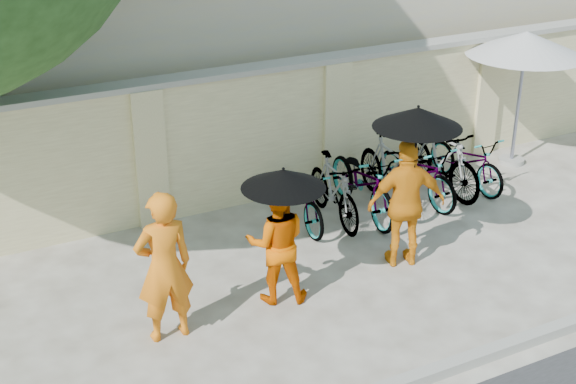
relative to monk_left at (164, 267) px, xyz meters
name	(u,v)px	position (x,y,z in m)	size (l,w,h in m)	color
ground	(319,308)	(1.78, -0.29, -0.89)	(80.00, 80.00, 0.00)	beige
kerb	(401,384)	(1.78, -1.99, -0.83)	(40.00, 0.16, 0.12)	gray
compound_wall	(274,133)	(2.78, 2.91, 0.11)	(20.00, 0.30, 2.00)	beige
building_behind	(231,34)	(3.78, 6.71, 0.71)	(14.00, 6.00, 3.20)	#B3ADA3
monk_left	(164,267)	(0.00, 0.00, 0.00)	(0.65, 0.42, 1.78)	orange
monk_center	(277,243)	(1.44, 0.14, -0.13)	(0.74, 0.58, 1.53)	#DC5800
parasol_center	(283,179)	(1.49, 0.06, 0.72)	(0.98, 0.98, 0.85)	black
monk_right	(406,204)	(3.30, 0.16, -0.03)	(1.00, 0.42, 1.71)	orange
parasol_right	(418,117)	(3.32, 0.08, 1.15)	(1.10, 1.10, 1.19)	black
patio_umbrella	(526,45)	(6.93, 2.15, 1.15)	(2.02, 2.02, 2.26)	gray
bike_0	(298,196)	(2.61, 1.81, -0.46)	(0.57, 1.64, 0.86)	#8A8CA5
bike_1	(334,190)	(3.11, 1.65, -0.40)	(0.46, 1.63, 0.98)	#8A8CA5
bike_2	(363,182)	(3.61, 1.67, -0.38)	(0.68, 1.95, 1.02)	#8A8CA5
bike_3	(389,171)	(4.11, 1.74, -0.34)	(0.51, 1.82, 1.09)	#8A8CA5
bike_4	(418,171)	(4.61, 1.70, -0.42)	(0.62, 1.78, 0.94)	#8A8CA5
bike_5	(441,159)	(5.12, 1.78, -0.35)	(0.51, 1.80, 1.08)	#8A8CA5
bike_6	(467,160)	(5.62, 1.77, -0.45)	(0.58, 1.67, 0.88)	#8A8CA5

